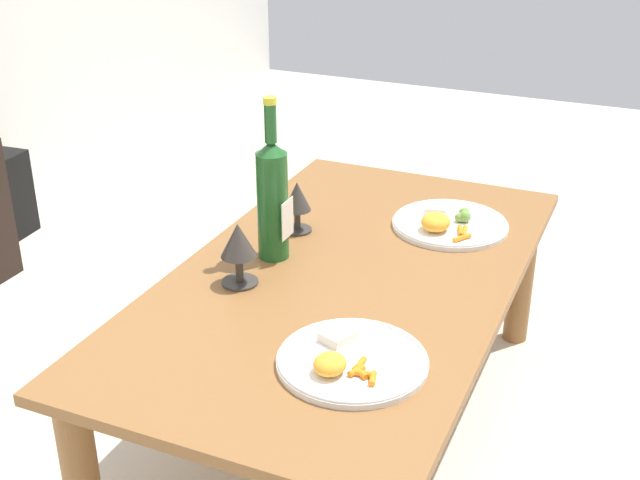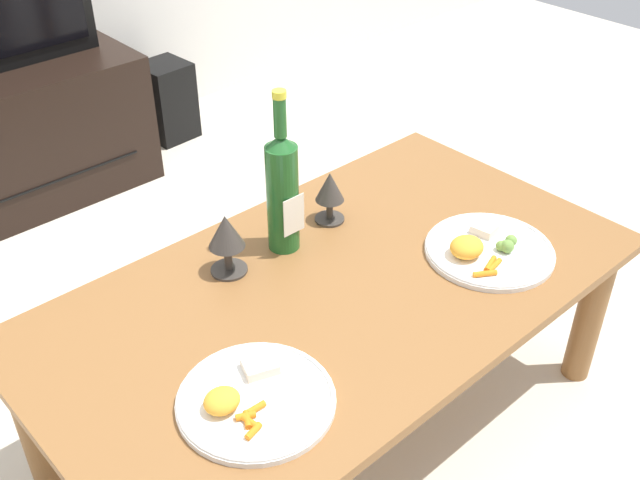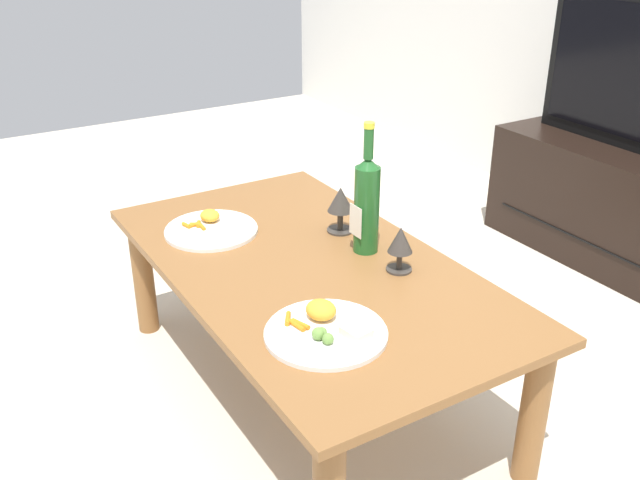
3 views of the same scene
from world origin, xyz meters
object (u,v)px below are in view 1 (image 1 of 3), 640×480
wine_bottle (272,196)px  dinner_plate_left (350,360)px  dinner_plate_right (449,223)px  dining_table (345,299)px  goblet_right (297,200)px  goblet_left (238,244)px

wine_bottle → dinner_plate_left: wine_bottle is taller
wine_bottle → dinner_plate_right: wine_bottle is taller
dining_table → wine_bottle: wine_bottle is taller
wine_bottle → goblet_right: wine_bottle is taller
wine_bottle → dinner_plate_left: 0.50m
wine_bottle → goblet_left: 0.16m
dinner_plate_right → dining_table: bearing=156.3°
wine_bottle → dinner_plate_left: size_ratio=1.35×
dining_table → wine_bottle: (0.01, 0.19, 0.22)m
wine_bottle → dinner_plate_right: 0.48m
goblet_right → dinner_plate_left: goblet_right is taller
goblet_left → dinner_plate_left: size_ratio=0.51×
dinner_plate_left → dinner_plate_right: dinner_plate_right is taller
dining_table → goblet_right: 0.30m
goblet_left → dinner_plate_left: 0.40m
dining_table → goblet_left: size_ratio=9.18×
dining_table → goblet_left: 0.29m
goblet_left → goblet_right: goblet_left is taller
dining_table → goblet_right: (0.16, 0.20, 0.15)m
goblet_right → dining_table: bearing=-129.5°
dinner_plate_right → wine_bottle: bearing=133.9°
goblet_right → dinner_plate_left: bearing=-145.7°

